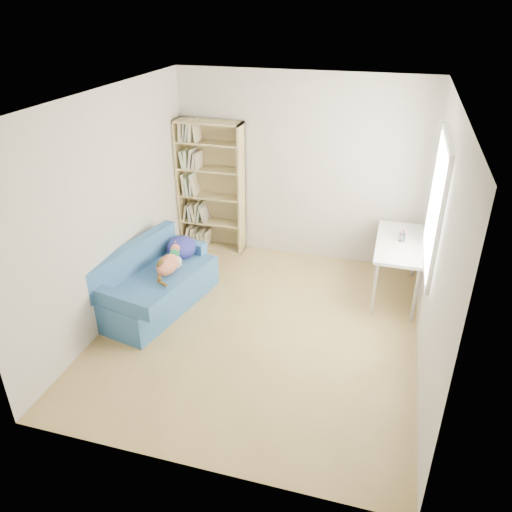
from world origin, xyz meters
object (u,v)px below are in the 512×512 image
at_px(bookshelf, 211,193).
at_px(pen_cup, 402,236).
at_px(sofa, 156,282).
at_px(desk, 399,247).

height_order(bookshelf, pen_cup, bookshelf).
height_order(sofa, pen_cup, pen_cup).
relative_size(sofa, pen_cup, 11.22).
height_order(sofa, bookshelf, bookshelf).
distance_m(desk, pen_cup, 0.14).
bearing_deg(desk, sofa, -159.86).
distance_m(bookshelf, desk, 2.78).
relative_size(desk, pen_cup, 7.85).
bearing_deg(desk, pen_cup, 66.62).
xyz_separation_m(bookshelf, desk, (2.70, -0.63, -0.21)).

